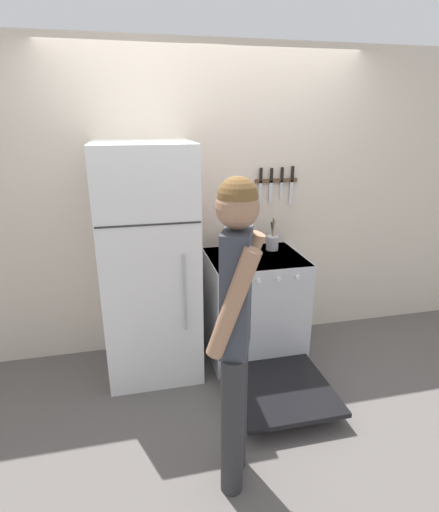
{
  "coord_description": "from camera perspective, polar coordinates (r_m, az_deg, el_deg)",
  "views": [
    {
      "loc": [
        -0.67,
        -3.27,
        1.98
      ],
      "look_at": [
        -0.03,
        -0.48,
        0.98
      ],
      "focal_mm": 28.0,
      "sensor_mm": 36.0,
      "label": 1
    }
  ],
  "objects": [
    {
      "name": "person",
      "position": [
        2.04,
        2.33,
        -9.84
      ],
      "size": [
        0.37,
        0.42,
        1.74
      ],
      "rotation": [
        0.0,
        0.0,
        1.19
      ],
      "color": "#2D2D30",
      "rests_on": "ground_plane"
    },
    {
      "name": "tea_kettle",
      "position": [
        3.33,
        1.84,
        1.65
      ],
      "size": [
        0.23,
        0.18,
        0.24
      ],
      "color": "silver",
      "rests_on": "stove_range"
    },
    {
      "name": "ground_plane",
      "position": [
        3.88,
        -1.09,
        -11.48
      ],
      "size": [
        14.0,
        14.0,
        0.0
      ],
      "primitive_type": "plane",
      "color": "#5B5654"
    },
    {
      "name": "refrigerator",
      "position": [
        3.12,
        -9.98,
        -1.16
      ],
      "size": [
        0.71,
        0.7,
        1.82
      ],
      "color": "white",
      "rests_on": "ground_plane"
    },
    {
      "name": "utensil_jar",
      "position": [
        3.44,
        7.54,
        1.97
      ],
      "size": [
        0.11,
        0.11,
        0.28
      ],
      "color": "#B7BABF",
      "rests_on": "stove_range"
    },
    {
      "name": "stove_range",
      "position": [
        3.42,
        5.09,
        -7.46
      ],
      "size": [
        0.78,
        1.38,
        0.9
      ],
      "color": "silver",
      "rests_on": "ground_plane"
    },
    {
      "name": "dutch_oven_pot",
      "position": [
        3.08,
        2.82,
        0.51
      ],
      "size": [
        0.29,
        0.25,
        0.2
      ],
      "color": "red",
      "rests_on": "stove_range"
    },
    {
      "name": "wall_knife_strip",
      "position": [
        3.52,
        8.13,
        10.66
      ],
      "size": [
        0.38,
        0.03,
        0.36
      ],
      "color": "brown"
    },
    {
      "name": "wall_back",
      "position": [
        3.44,
        -1.33,
        7.36
      ],
      "size": [
        10.0,
        0.06,
        2.55
      ],
      "color": "beige",
      "rests_on": "ground_plane"
    }
  ]
}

